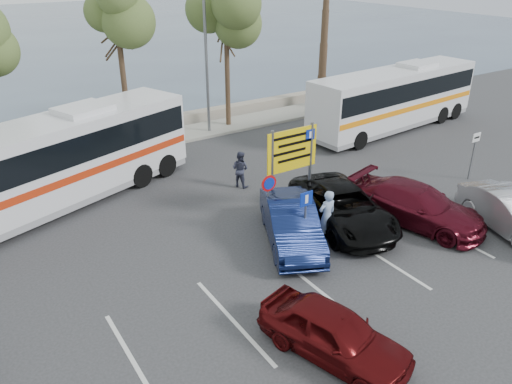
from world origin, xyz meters
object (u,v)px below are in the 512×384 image
car_blue (291,223)px  suv_black (343,207)px  street_lamp_right (207,51)px  pedestrian_near (327,216)px  direction_sign (292,157)px  pedestrian_far (240,169)px  coach_bus_right (394,101)px  car_maroon (417,205)px  coach_bus_left (51,167)px  car_red (334,333)px

car_blue → suv_black: bearing=25.7°
street_lamp_right → pedestrian_near: street_lamp_right is taller
street_lamp_right → suv_black: size_ratio=1.50×
direction_sign → pedestrian_far: bearing=94.7°
pedestrian_near → pedestrian_far: size_ratio=1.19×
street_lamp_right → coach_bus_right: 10.94m
car_blue → suv_black: size_ratio=0.88×
direction_sign → suv_black: 2.66m
car_maroon → pedestrian_far: 7.49m
street_lamp_right → coach_bus_left: street_lamp_right is taller
pedestrian_near → car_red: bearing=54.0°
car_blue → car_maroon: bearing=9.1°
coach_bus_right → suv_black: bearing=-145.3°
car_blue → pedestrian_near: pedestrian_near is taller
car_maroon → pedestrian_far: (-3.83, 6.43, 0.06)m
coach_bus_left → direction_sign: bearing=-36.7°
car_maroon → pedestrian_near: (-3.66, 0.89, 0.22)m
direction_sign → coach_bus_right: coach_bus_right is taller
coach_bus_right → car_red: (-14.90, -11.98, -0.99)m
car_maroon → suv_black: (-2.40, 1.43, -0.00)m
direction_sign → pedestrian_near: bearing=-92.4°
coach_bus_left → pedestrian_far: coach_bus_left is taller
coach_bus_left → car_red: size_ratio=3.05×
street_lamp_right → car_red: bearing=-108.3°
coach_bus_right → car_maroon: 11.44m
coach_bus_left → suv_black: 11.37m
car_red → pedestrian_near: size_ratio=2.10×
car_red → suv_black: bearing=29.8°
car_maroon → car_red: (-7.20, -3.57, -0.06)m
suv_black → pedestrian_near: bearing=-143.5°
coach_bus_left → car_maroon: size_ratio=2.40×
suv_black → pedestrian_far: bearing=119.3°
direction_sign → pedestrian_near: 2.68m
car_maroon → pedestrian_far: bearing=106.3°
street_lamp_right → car_red: size_ratio=1.99×
suv_black → coach_bus_left: bearing=153.2°
coach_bus_right → car_maroon: coach_bus_right is taller
direction_sign → car_red: (-3.64, -6.70, -1.74)m
coach_bus_right → pedestrian_near: size_ratio=6.13×
suv_black → pedestrian_far: pedestrian_far is taller
direction_sign → coach_bus_left: size_ratio=0.29×
direction_sign → pedestrian_near: size_ratio=1.87×
street_lamp_right → pedestrian_near: size_ratio=4.17×
street_lamp_right → direction_sign: bearing=-100.9°
pedestrian_near → pedestrian_far: bearing=-85.7°
car_red → pedestrian_near: 5.70m
street_lamp_right → pedestrian_near: 13.24m
car_red → pedestrian_far: bearing=55.0°
coach_bus_right → car_maroon: (-7.70, -8.41, -0.93)m
direction_sign → pedestrian_near: direction_sign is taller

